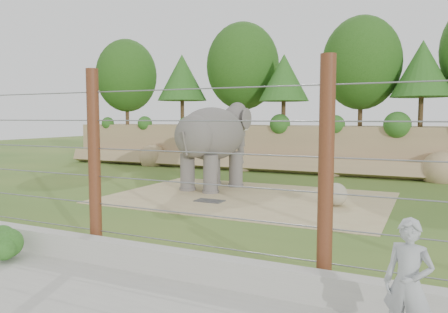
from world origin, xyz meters
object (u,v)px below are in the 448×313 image
at_px(barrier_fence, 94,162).
at_px(elephant, 212,146).
at_px(stone_ball, 336,194).
at_px(zookeeper, 408,284).

bearing_deg(barrier_fence, elephant, 100.57).
relative_size(stone_ball, zookeeper, 0.46).
height_order(stone_ball, zookeeper, zookeeper).
xyz_separation_m(barrier_fence, zookeeper, (6.38, -1.40, -1.15)).
bearing_deg(stone_ball, zookeeper, -73.20).
relative_size(elephant, zookeeper, 2.60).
height_order(elephant, zookeeper, elephant).
bearing_deg(elephant, zookeeper, -44.21).
xyz_separation_m(stone_ball, zookeeper, (2.64, -8.76, 0.45)).
bearing_deg(elephant, barrier_fence, -71.82).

